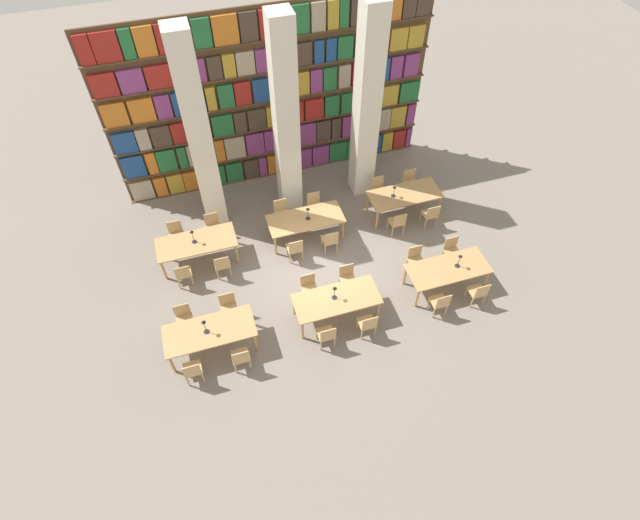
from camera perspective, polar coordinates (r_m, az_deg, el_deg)
The scene contains 41 objects.
ground_plane at distance 14.12m, azimuth -0.18°, elevation -1.37°, with size 40.00×40.00×0.00m, color gray.
bookshelf_bank at distance 15.65m, azimuth -5.49°, elevation 17.60°, with size 9.71×0.35×5.50m.
pillar_left at distance 13.94m, azimuth -13.62°, elevation 13.37°, with size 0.64×0.64×6.00m.
pillar_center at distance 14.17m, azimuth -3.93°, elevation 15.42°, with size 0.64×0.64×6.00m.
pillar_right at distance 14.79m, azimuth 5.36°, elevation 16.95°, with size 0.64×0.64×6.00m.
reading_table_0 at distance 12.46m, azimuth -12.51°, elevation -8.06°, with size 2.20×0.95×0.78m.
chair_0 at distance 12.29m, azimuth -14.35°, elevation -12.12°, with size 0.42×0.40×0.87m.
chair_1 at distance 13.12m, azimuth -15.28°, elevation -6.41°, with size 0.42×0.40×0.87m.
chair_2 at distance 12.23m, azimuth -9.05°, elevation -10.92°, with size 0.42×0.40×0.87m.
chair_3 at distance 13.06m, azimuth -10.39°, elevation -5.27°, with size 0.42×0.40×0.87m.
desk_lamp_0 at distance 12.11m, azimuth -13.09°, elevation -7.19°, with size 0.14×0.14×0.48m.
reading_table_1 at distance 12.69m, azimuth 1.88°, elevation -4.62°, with size 2.20×0.95×0.78m.
chair_4 at distance 12.40m, azimuth 0.77°, elevation -8.54°, with size 0.42×0.40×0.87m.
chair_5 at distance 13.21m, azimuth -1.26°, elevation -3.14°, with size 0.42×0.40×0.87m.
chair_6 at distance 12.62m, azimuth 5.47°, elevation -7.25°, with size 0.42×0.40×0.87m.
chair_7 at distance 13.42m, azimuth 3.16°, elevation -2.03°, with size 0.42×0.40×0.87m.
desk_lamp_1 at distance 12.39m, azimuth 1.69°, elevation -3.51°, with size 0.14×0.14×0.46m.
reading_table_2 at distance 13.71m, azimuth 14.39°, elevation -1.10°, with size 2.20×0.95×0.78m.
chair_8 at distance 13.29m, azimuth 13.56°, elevation -4.72°, with size 0.42×0.40×0.87m.
chair_9 at distance 14.06m, azimuth 10.87°, elevation 0.09°, with size 0.42×0.40×0.87m.
chair_10 at distance 13.76m, azimuth 17.64°, elevation -3.50°, with size 0.42×0.40×0.87m.
chair_11 at distance 14.50m, azimuth 14.81°, elevation 1.09°, with size 0.42×0.40×0.87m.
desk_lamp_2 at distance 13.53m, azimuth 15.68°, elevation 0.16°, with size 0.14×0.14×0.46m.
reading_table_3 at distance 14.30m, azimuth -13.93°, elevation 1.83°, with size 2.20×0.95×0.78m.
chair_12 at distance 13.99m, azimuth -15.35°, elevation -1.50°, with size 0.42×0.40×0.87m.
chair_13 at distance 15.02m, azimuth -16.09°, elevation 2.86°, with size 0.42×0.40×0.87m.
chair_14 at distance 13.95m, azimuth -11.11°, elevation -0.50°, with size 0.42×0.40×0.87m.
chair_15 at distance 14.98m, azimuth -12.14°, elevation 3.81°, with size 0.42×0.40×0.87m.
desk_lamp_3 at distance 14.03m, azimuth -14.39°, elevation 2.87°, with size 0.14×0.14×0.47m.
reading_table_4 at distance 14.51m, azimuth -1.67°, elevation 4.57°, with size 2.20×0.95×0.78m.
chair_16 at distance 14.08m, azimuth -2.88°, elevation 1.33°, with size 0.42×0.40×0.87m.
chair_17 at distance 15.11m, azimuth -4.43°, elevation 5.49°, with size 0.42×0.40×0.87m.
chair_18 at distance 14.28m, azimuth 1.17°, elevation 2.28°, with size 0.42×0.40×0.87m.
chair_19 at distance 15.29m, azimuth -0.62°, elevation 6.33°, with size 0.42×0.40×0.87m.
desk_lamp_4 at distance 14.23m, azimuth -1.40°, elevation 5.58°, with size 0.14×0.14×0.44m.
reading_table_5 at distance 15.45m, azimuth 9.63°, elevation 7.25°, with size 2.20×0.95×0.78m.
chair_20 at distance 14.95m, azimuth 8.86°, elevation 4.32°, with size 0.42×0.40×0.87m.
chair_21 at distance 15.92m, azimuth 6.70°, elevation 8.10°, with size 0.42×0.40×0.87m.
chair_22 at distance 15.36m, azimuth 12.53°, elevation 5.13°, with size 0.42×0.40×0.87m.
chair_23 at distance 16.31m, azimuth 10.23°, elevation 8.78°, with size 0.42×0.40×0.87m.
desk_lamp_5 at distance 15.10m, azimuth 8.48°, elevation 7.99°, with size 0.14×0.14×0.40m.
Camera 1 is at (-2.58, -8.38, 11.07)m, focal length 28.00 mm.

